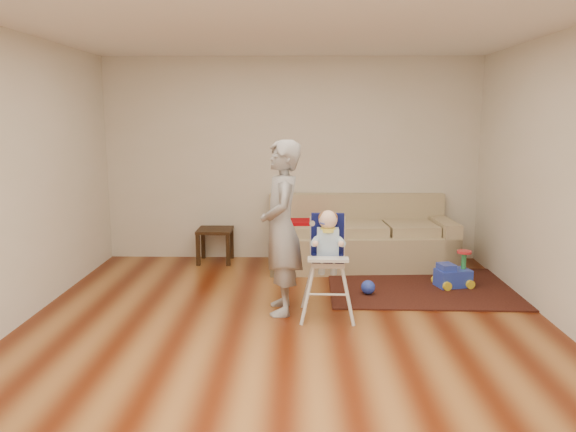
{
  "coord_description": "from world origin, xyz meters",
  "views": [
    {
      "loc": [
        0.11,
        -4.79,
        1.92
      ],
      "look_at": [
        0.0,
        0.4,
        1.0
      ],
      "focal_mm": 35.0,
      "sensor_mm": 36.0,
      "label": 1
    }
  ],
  "objects_px": {
    "toy_ball": "(368,287)",
    "high_chair": "(327,266)",
    "adult": "(281,228)",
    "side_table": "(215,245)",
    "sofa": "(360,232)",
    "ride_on_toy": "(453,269)"
  },
  "relations": [
    {
      "from": "toy_ball",
      "to": "high_chair",
      "type": "distance_m",
      "value": 0.91
    },
    {
      "from": "high_chair",
      "to": "adult",
      "type": "distance_m",
      "value": 0.58
    },
    {
      "from": "toy_ball",
      "to": "high_chair",
      "type": "bearing_deg",
      "value": -126.28
    },
    {
      "from": "high_chair",
      "to": "side_table",
      "type": "bearing_deg",
      "value": 125.74
    },
    {
      "from": "side_table",
      "to": "adult",
      "type": "height_order",
      "value": "adult"
    },
    {
      "from": "toy_ball",
      "to": "adult",
      "type": "relative_size",
      "value": 0.09
    },
    {
      "from": "sofa",
      "to": "high_chair",
      "type": "xyz_separation_m",
      "value": [
        -0.51,
        -1.86,
        0.06
      ]
    },
    {
      "from": "toy_ball",
      "to": "side_table",
      "type": "bearing_deg",
      "value": 143.2
    },
    {
      "from": "side_table",
      "to": "toy_ball",
      "type": "xyz_separation_m",
      "value": [
        1.87,
        -1.4,
        -0.13
      ]
    },
    {
      "from": "ride_on_toy",
      "to": "adult",
      "type": "relative_size",
      "value": 0.24
    },
    {
      "from": "toy_ball",
      "to": "adult",
      "type": "height_order",
      "value": "adult"
    },
    {
      "from": "side_table",
      "to": "adult",
      "type": "xyz_separation_m",
      "value": [
        0.95,
        -1.93,
        0.63
      ]
    },
    {
      "from": "side_table",
      "to": "ride_on_toy",
      "type": "relative_size",
      "value": 1.1
    },
    {
      "from": "toy_ball",
      "to": "high_chair",
      "type": "height_order",
      "value": "high_chair"
    },
    {
      "from": "ride_on_toy",
      "to": "toy_ball",
      "type": "xyz_separation_m",
      "value": [
        -1.0,
        -0.31,
        -0.13
      ]
    },
    {
      "from": "high_chair",
      "to": "toy_ball",
      "type": "bearing_deg",
      "value": 55.27
    },
    {
      "from": "adult",
      "to": "high_chair",
      "type": "bearing_deg",
      "value": 68.91
    },
    {
      "from": "sofa",
      "to": "adult",
      "type": "xyz_separation_m",
      "value": [
        -0.96,
        -1.74,
        0.4
      ]
    },
    {
      "from": "adult",
      "to": "ride_on_toy",
      "type": "bearing_deg",
      "value": 108.22
    },
    {
      "from": "sofa",
      "to": "side_table",
      "type": "bearing_deg",
      "value": 170.96
    },
    {
      "from": "high_chair",
      "to": "ride_on_toy",
      "type": "bearing_deg",
      "value": 34.56
    },
    {
      "from": "side_table",
      "to": "ride_on_toy",
      "type": "bearing_deg",
      "value": -20.84
    }
  ]
}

